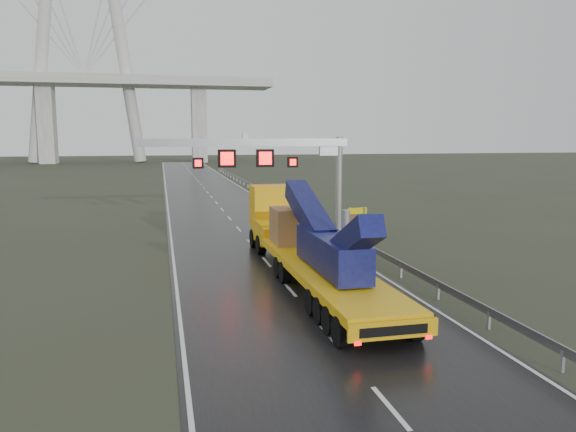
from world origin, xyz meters
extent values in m
plane|color=#313425|center=(0.00, 0.00, 0.00)|extent=(400.00, 400.00, 0.00)
cube|color=black|center=(0.00, 40.00, 0.01)|extent=(11.00, 200.00, 0.02)
cube|color=#A6A6A1|center=(6.90, 18.00, 0.15)|extent=(1.20, 1.20, 0.30)
cylinder|color=#A0A3A9|center=(6.90, 18.00, 3.60)|extent=(0.48, 0.48, 7.20)
cube|color=#A0A3A9|center=(0.00, 18.00, 6.80)|extent=(14.80, 0.55, 0.55)
cube|color=#A0A3A9|center=(6.10, 18.00, 6.30)|extent=(1.40, 0.35, 0.90)
cube|color=#A0A3A9|center=(0.00, 18.00, 7.25)|extent=(0.35, 0.35, 0.35)
cube|color=black|center=(-1.30, 17.95, 5.70)|extent=(1.25, 0.25, 1.25)
cube|color=#FF0C0C|center=(-1.30, 17.81, 5.70)|extent=(0.90, 0.02, 0.90)
cube|color=black|center=(1.40, 17.95, 5.70)|extent=(1.25, 0.25, 1.25)
cube|color=#FF0C0C|center=(1.40, 17.81, 5.70)|extent=(0.90, 0.02, 0.90)
cube|color=black|center=(-3.30, 17.95, 5.40)|extent=(0.75, 0.25, 0.75)
cube|color=#FF0C0C|center=(-3.30, 17.81, 5.40)|extent=(0.54, 0.02, 0.54)
cube|color=black|center=(3.40, 17.95, 5.40)|extent=(0.75, 0.25, 0.75)
cube|color=#FF0C0C|center=(3.40, 17.81, 5.40)|extent=(0.54, 0.02, 0.54)
cube|color=#A6A6A1|center=(-35.00, 140.00, 10.50)|extent=(4.00, 6.00, 21.00)
cube|color=#A6A6A1|center=(5.00, 140.00, 10.50)|extent=(4.00, 6.00, 21.00)
cube|color=orange|center=(1.40, 3.07, 1.14)|extent=(3.19, 15.28, 0.38)
cube|color=orange|center=(1.48, -4.72, 0.93)|extent=(3.16, 0.16, 0.60)
cube|color=black|center=(1.48, -4.79, 0.93)|extent=(2.40, 0.04, 0.33)
cube|color=#FF0505|center=(0.22, -4.81, 0.60)|extent=(0.24, 0.05, 0.13)
cube|color=#FF0505|center=(2.73, -4.78, 0.60)|extent=(0.24, 0.05, 0.13)
cube|color=orange|center=(1.33, 11.13, 1.58)|extent=(2.84, 1.33, 0.54)
cube|color=orange|center=(1.31, 12.87, 1.31)|extent=(2.86, 3.29, 1.31)
cube|color=orange|center=(1.29, 14.83, 2.61)|extent=(2.74, 2.20, 2.83)
cube|color=black|center=(1.28, 15.95, 2.94)|extent=(2.51, 0.08, 1.31)
cube|color=#10104C|center=(1.41, 1.98, 2.18)|extent=(1.59, 6.55, 1.53)
cube|color=#10104C|center=(1.38, 5.79, 3.49)|extent=(1.14, 6.01, 2.78)
cube|color=#10104C|center=(1.44, -0.74, 3.16)|extent=(1.02, 4.33, 2.63)
cylinder|color=#A0A3A9|center=(2.07, 1.99, 3.16)|extent=(0.33, 0.33, 1.74)
cube|color=#AA724C|center=(1.35, 8.73, 2.31)|extent=(2.42, 2.42, 1.96)
cylinder|color=black|center=(1.45, -1.83, 0.54)|extent=(3.17, 1.12, 1.09)
cylinder|color=black|center=(1.38, 5.79, 0.54)|extent=(3.17, 1.12, 1.09)
cylinder|color=black|center=(1.30, 14.62, 0.60)|extent=(2.95, 1.23, 1.20)
cylinder|color=#A0A3A9|center=(6.58, 14.48, 1.24)|extent=(0.08, 0.08, 2.49)
cylinder|color=#A0A3A9|center=(7.62, 14.48, 1.24)|extent=(0.08, 0.08, 2.49)
cube|color=#DDC30B|center=(7.10, 14.48, 2.23)|extent=(1.44, 0.33, 0.41)
cube|color=brown|center=(7.10, 14.48, 1.71)|extent=(1.44, 0.33, 0.47)
cube|color=red|center=(6.02, 20.00, 0.54)|extent=(0.68, 0.42, 1.08)
camera|label=1|loc=(-5.80, -21.20, 7.23)|focal=35.00mm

